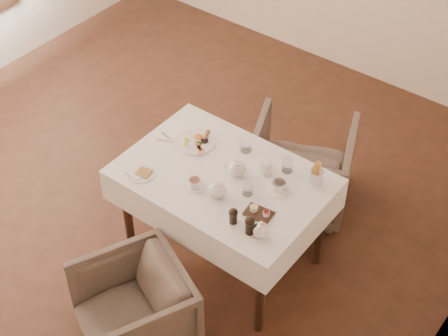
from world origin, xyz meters
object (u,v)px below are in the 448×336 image
at_px(armchair_near, 134,309).
at_px(breakfast_plate, 196,141).
at_px(armchair_far, 302,165).
at_px(teapot_centre, 237,168).
at_px(table, 223,189).

relative_size(armchair_near, breakfast_plate, 2.38).
bearing_deg(armchair_far, teapot_centre, 63.68).
relative_size(armchair_near, teapot_centre, 4.15).
bearing_deg(table, armchair_far, 82.21).
xyz_separation_m(armchair_near, armchair_far, (0.12, 1.64, 0.04)).
xyz_separation_m(table, teapot_centre, (0.06, 0.06, 0.18)).
height_order(armchair_far, teapot_centre, teapot_centre).
xyz_separation_m(armchair_far, breakfast_plate, (-0.44, -0.65, 0.44)).
height_order(table, teapot_centre, teapot_centre).
bearing_deg(teapot_centre, breakfast_plate, 146.78).
bearing_deg(table, armchair_near, -91.05).
relative_size(table, armchair_near, 2.02).
distance_m(armchair_near, armchair_far, 1.65).
height_order(breakfast_plate, teapot_centre, teapot_centre).
distance_m(armchair_near, teapot_centre, 1.05).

